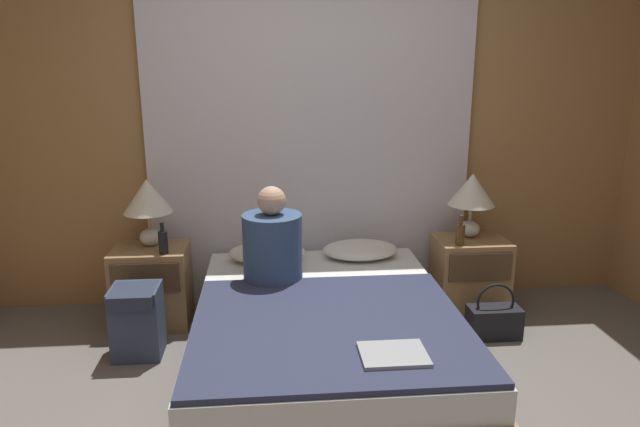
# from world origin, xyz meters

# --- Properties ---
(wall_back) EXTENTS (4.82, 0.06, 2.50)m
(wall_back) POSITION_xyz_m (0.00, 1.74, 1.25)
(wall_back) COLOR #A37547
(wall_back) RESTS_ON ground_plane
(curtain_panel) EXTENTS (2.46, 0.02, 2.26)m
(curtain_panel) POSITION_xyz_m (0.00, 1.68, 1.13)
(curtain_panel) COLOR silver
(curtain_panel) RESTS_ON ground_plane
(bed) EXTENTS (1.46, 1.92, 0.40)m
(bed) POSITION_xyz_m (0.00, 0.67, 0.20)
(bed) COLOR #99754C
(bed) RESTS_ON ground_plane
(nightstand_left) EXTENTS (0.48, 0.38, 0.53)m
(nightstand_left) POSITION_xyz_m (-1.08, 1.35, 0.27)
(nightstand_left) COLOR #937047
(nightstand_left) RESTS_ON ground_plane
(nightstand_right) EXTENTS (0.48, 0.38, 0.53)m
(nightstand_right) POSITION_xyz_m (1.08, 1.35, 0.27)
(nightstand_right) COLOR #937047
(nightstand_right) RESTS_ON ground_plane
(lamp_left) EXTENTS (0.32, 0.32, 0.45)m
(lamp_left) POSITION_xyz_m (-1.08, 1.42, 0.84)
(lamp_left) COLOR silver
(lamp_left) RESTS_ON nightstand_left
(lamp_right) EXTENTS (0.32, 0.32, 0.45)m
(lamp_right) POSITION_xyz_m (1.08, 1.42, 0.84)
(lamp_right) COLOR silver
(lamp_right) RESTS_ON nightstand_right
(pillow_left) EXTENTS (0.52, 0.33, 0.12)m
(pillow_left) POSITION_xyz_m (-0.32, 1.42, 0.46)
(pillow_left) COLOR silver
(pillow_left) RESTS_ON bed
(pillow_right) EXTENTS (0.52, 0.33, 0.12)m
(pillow_right) POSITION_xyz_m (0.32, 1.42, 0.46)
(pillow_right) COLOR silver
(pillow_right) RESTS_ON bed
(blanket_on_bed) EXTENTS (1.40, 1.27, 0.03)m
(blanket_on_bed) POSITION_xyz_m (0.00, 0.37, 0.41)
(blanket_on_bed) COLOR #2D334C
(blanket_on_bed) RESTS_ON bed
(person_left_in_bed) EXTENTS (0.36, 0.36, 0.60)m
(person_left_in_bed) POSITION_xyz_m (-0.28, 1.05, 0.63)
(person_left_in_bed) COLOR #38517A
(person_left_in_bed) RESTS_ON bed
(beer_bottle_on_left_stand) EXTENTS (0.06, 0.06, 0.21)m
(beer_bottle_on_left_stand) POSITION_xyz_m (-0.97, 1.24, 0.61)
(beer_bottle_on_left_stand) COLOR black
(beer_bottle_on_left_stand) RESTS_ON nightstand_left
(beer_bottle_on_right_stand) EXTENTS (0.06, 0.06, 0.20)m
(beer_bottle_on_right_stand) POSITION_xyz_m (0.96, 1.24, 0.61)
(beer_bottle_on_right_stand) COLOR #513819
(beer_bottle_on_right_stand) RESTS_ON nightstand_right
(laptop_on_bed) EXTENTS (0.30, 0.24, 0.02)m
(laptop_on_bed) POSITION_xyz_m (0.25, 0.01, 0.43)
(laptop_on_bed) COLOR #9EA0A5
(laptop_on_bed) RESTS_ON blanket_on_bed
(backpack_on_floor) EXTENTS (0.28, 0.29, 0.43)m
(backpack_on_floor) POSITION_xyz_m (-1.09, 0.92, 0.24)
(backpack_on_floor) COLOR #333D56
(backpack_on_floor) RESTS_ON ground_plane
(handbag_on_floor) EXTENTS (0.33, 0.17, 0.36)m
(handbag_on_floor) POSITION_xyz_m (1.12, 0.96, 0.11)
(handbag_on_floor) COLOR black
(handbag_on_floor) RESTS_ON ground_plane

